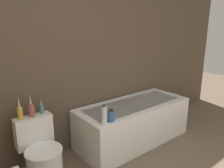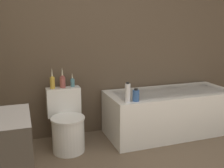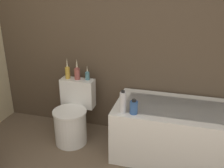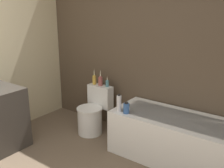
{
  "view_description": "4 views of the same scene",
  "coord_description": "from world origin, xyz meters",
  "px_view_note": "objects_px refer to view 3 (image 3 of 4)",
  "views": [
    {
      "loc": [
        -1.28,
        -0.18,
        1.65
      ],
      "look_at": [
        0.21,
        1.69,
        0.99
      ],
      "focal_mm": 35.0,
      "sensor_mm": 36.0,
      "label": 1
    },
    {
      "loc": [
        -1.05,
        -0.97,
        1.42
      ],
      "look_at": [
        -0.13,
        1.66,
        0.78
      ],
      "focal_mm": 42.0,
      "sensor_mm": 36.0,
      "label": 2
    },
    {
      "loc": [
        0.55,
        -0.57,
        1.76
      ],
      "look_at": [
        -0.07,
        1.66,
        0.84
      ],
      "focal_mm": 42.0,
      "sensor_mm": 36.0,
      "label": 3
    },
    {
      "loc": [
        1.79,
        -0.9,
        1.85
      ],
      "look_at": [
        -0.08,
        1.64,
        0.9
      ],
      "focal_mm": 42.0,
      "sensor_mm": 36.0,
      "label": 4
    }
  ],
  "objects_px": {
    "shampoo_bottle_tall": "(123,102)",
    "shampoo_bottle_short": "(134,107)",
    "vase_bronze": "(87,75)",
    "vase_gold": "(68,72)",
    "toilet": "(73,117)",
    "bathtub": "(195,134)",
    "vase_silver": "(77,72)"
  },
  "relations": [
    {
      "from": "shampoo_bottle_tall",
      "to": "shampoo_bottle_short",
      "type": "xyz_separation_m",
      "value": [
        0.11,
        0.01,
        -0.04
      ]
    },
    {
      "from": "vase_bronze",
      "to": "shampoo_bottle_tall",
      "type": "relative_size",
      "value": 0.75
    },
    {
      "from": "vase_gold",
      "to": "shampoo_bottle_tall",
      "type": "bearing_deg",
      "value": -29.49
    },
    {
      "from": "toilet",
      "to": "vase_bronze",
      "type": "xyz_separation_m",
      "value": [
        0.12,
        0.21,
        0.45
      ]
    },
    {
      "from": "bathtub",
      "to": "vase_bronze",
      "type": "distance_m",
      "value": 1.33
    },
    {
      "from": "bathtub",
      "to": "shampoo_bottle_tall",
      "type": "distance_m",
      "value": 0.85
    },
    {
      "from": "vase_gold",
      "to": "vase_bronze",
      "type": "relative_size",
      "value": 1.45
    },
    {
      "from": "toilet",
      "to": "vase_gold",
      "type": "height_order",
      "value": "vase_gold"
    },
    {
      "from": "bathtub",
      "to": "vase_bronze",
      "type": "bearing_deg",
      "value": 171.17
    },
    {
      "from": "shampoo_bottle_tall",
      "to": "shampoo_bottle_short",
      "type": "height_order",
      "value": "shampoo_bottle_tall"
    },
    {
      "from": "bathtub",
      "to": "vase_bronze",
      "type": "relative_size",
      "value": 9.64
    },
    {
      "from": "toilet",
      "to": "shampoo_bottle_tall",
      "type": "xyz_separation_m",
      "value": [
        0.65,
        -0.24,
        0.39
      ]
    },
    {
      "from": "bathtub",
      "to": "shampoo_bottle_tall",
      "type": "xyz_separation_m",
      "value": [
        -0.71,
        -0.26,
        0.39
      ]
    },
    {
      "from": "toilet",
      "to": "vase_silver",
      "type": "relative_size",
      "value": 2.82
    },
    {
      "from": "vase_gold",
      "to": "shampoo_bottle_short",
      "type": "relative_size",
      "value": 1.69
    },
    {
      "from": "vase_gold",
      "to": "shampoo_bottle_tall",
      "type": "distance_m",
      "value": 0.88
    },
    {
      "from": "vase_bronze",
      "to": "shampoo_bottle_tall",
      "type": "xyz_separation_m",
      "value": [
        0.53,
        -0.45,
        -0.07
      ]
    },
    {
      "from": "vase_silver",
      "to": "shampoo_bottle_tall",
      "type": "xyz_separation_m",
      "value": [
        0.65,
        -0.44,
        -0.09
      ]
    },
    {
      "from": "bathtub",
      "to": "shampoo_bottle_short",
      "type": "distance_m",
      "value": 0.74
    },
    {
      "from": "vase_gold",
      "to": "shampoo_bottle_tall",
      "type": "relative_size",
      "value": 1.08
    },
    {
      "from": "vase_silver",
      "to": "shampoo_bottle_tall",
      "type": "height_order",
      "value": "vase_silver"
    },
    {
      "from": "vase_gold",
      "to": "vase_bronze",
      "type": "bearing_deg",
      "value": 4.27
    },
    {
      "from": "vase_gold",
      "to": "vase_bronze",
      "type": "xyz_separation_m",
      "value": [
        0.24,
        0.02,
        -0.02
      ]
    },
    {
      "from": "toilet",
      "to": "shampoo_bottle_tall",
      "type": "relative_size",
      "value": 2.98
    },
    {
      "from": "toilet",
      "to": "vase_gold",
      "type": "relative_size",
      "value": 2.76
    },
    {
      "from": "bathtub",
      "to": "toilet",
      "type": "relative_size",
      "value": 2.41
    },
    {
      "from": "vase_silver",
      "to": "bathtub",
      "type": "bearing_deg",
      "value": -7.49
    },
    {
      "from": "vase_bronze",
      "to": "shampoo_bottle_tall",
      "type": "bearing_deg",
      "value": -40.45
    },
    {
      "from": "toilet",
      "to": "shampoo_bottle_tall",
      "type": "bearing_deg",
      "value": -20.57
    },
    {
      "from": "toilet",
      "to": "shampoo_bottle_tall",
      "type": "height_order",
      "value": "shampoo_bottle_tall"
    },
    {
      "from": "toilet",
      "to": "shampoo_bottle_tall",
      "type": "distance_m",
      "value": 0.79
    },
    {
      "from": "toilet",
      "to": "shampoo_bottle_short",
      "type": "bearing_deg",
      "value": -17.29
    }
  ]
}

